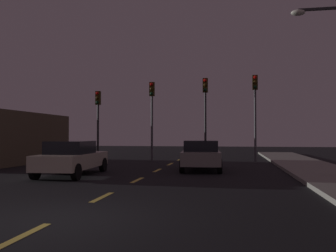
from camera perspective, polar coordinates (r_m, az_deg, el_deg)
ground_plane at (r=14.40m, az=-4.28°, el=-8.28°), size 80.00×80.00×0.00m
lane_stripe_nearest at (r=6.87m, az=-21.91°, el=-15.78°), size 0.16×1.60×0.01m
lane_stripe_second at (r=10.24m, az=-10.42°, el=-11.06°), size 0.16×1.60×0.01m
lane_stripe_third at (r=13.83m, az=-4.89°, el=-8.55°), size 0.16×1.60×0.01m
lane_stripe_fourth at (r=17.51m, az=-1.70°, el=-7.05°), size 0.16×1.60×0.01m
lane_stripe_fifth at (r=21.23m, az=0.37°, el=-6.06°), size 0.16×1.60×0.01m
lane_stripe_sixth at (r=24.97m, az=1.81°, el=-5.37°), size 0.16×1.60×0.01m
traffic_signal_far_left at (r=24.18m, az=-11.08°, el=2.24°), size 0.32×0.38×4.62m
traffic_signal_center_left at (r=23.15m, az=-2.58°, el=3.19°), size 0.32×0.38×5.13m
traffic_signal_center_right at (r=22.67m, az=5.95°, el=3.55°), size 0.32×0.38×5.29m
traffic_signal_far_right at (r=22.68m, az=13.69°, el=3.76°), size 0.32×0.38×5.40m
car_stopped_ahead at (r=17.55m, az=5.26°, el=-4.62°), size 2.14×4.03×1.45m
car_adjacent_lane at (r=15.85m, az=-15.01°, el=-4.90°), size 2.06×4.53×1.46m
street_lamp_right at (r=15.58m, az=24.80°, el=7.62°), size 1.99×0.36×6.80m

